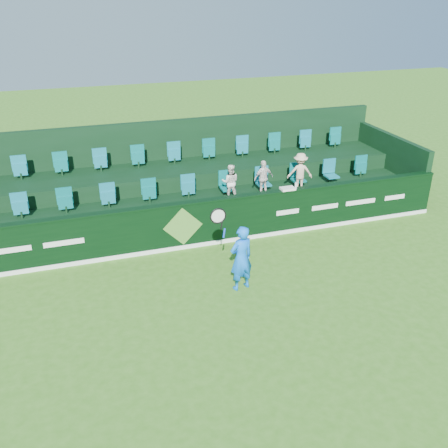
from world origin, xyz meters
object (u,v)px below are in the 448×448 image
object	(u,v)px
tennis_player	(241,258)
spectator_right	(300,172)
towel	(288,189)
drinks_bottle	(296,186)
spectator_middle	(263,178)
spectator_left	(230,182)

from	to	relation	value
tennis_player	spectator_right	size ratio (longest dim) A/B	1.87
towel	drinks_bottle	distance (m)	0.26
tennis_player	spectator_middle	distance (m)	4.11
spectator_middle	drinks_bottle	size ratio (longest dim) A/B	5.81
tennis_player	spectator_middle	world-z (taller)	tennis_player
spectator_right	drinks_bottle	size ratio (longest dim) A/B	6.41
spectator_left	spectator_right	xyz separation A→B (m)	(2.27, 0.00, 0.06)
spectator_right	towel	size ratio (longest dim) A/B	2.93
tennis_player	drinks_bottle	bearing A→B (deg)	43.96
spectator_left	spectator_right	distance (m)	2.27
spectator_middle	spectator_right	distance (m)	1.21
spectator_left	towel	world-z (taller)	spectator_left
spectator_middle	towel	distance (m)	1.16
tennis_player	spectator_left	world-z (taller)	tennis_player
spectator_left	spectator_middle	xyz separation A→B (m)	(1.06, 0.00, 0.01)
spectator_left	towel	size ratio (longest dim) A/B	2.63
spectator_left	spectator_middle	size ratio (longest dim) A/B	0.99
tennis_player	towel	bearing A→B (deg)	47.00
spectator_left	spectator_middle	bearing A→B (deg)	-159.97
tennis_player	towel	distance (m)	3.37
spectator_middle	towel	size ratio (longest dim) A/B	2.66
spectator_left	drinks_bottle	distance (m)	1.96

